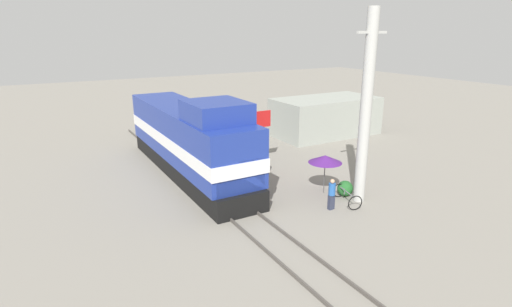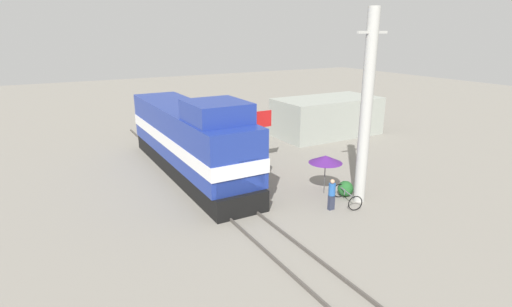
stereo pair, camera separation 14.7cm
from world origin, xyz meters
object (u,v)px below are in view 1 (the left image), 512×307
(vendor_umbrella, at_px, (325,159))
(person_bystander, at_px, (332,193))
(billboard_sign, at_px, (254,125))
(utility_pole, at_px, (366,109))
(bicycle, at_px, (347,196))
(locomotive, at_px, (190,140))

(vendor_umbrella, bearing_deg, person_bystander, -119.23)
(person_bystander, bearing_deg, billboard_sign, 90.73)
(utility_pole, xyz_separation_m, billboard_sign, (-2.08, 7.30, -1.97))
(utility_pole, relative_size, vendor_umbrella, 4.46)
(person_bystander, bearing_deg, utility_pole, 4.51)
(billboard_sign, height_order, bicycle, billboard_sign)
(bicycle, bearing_deg, utility_pole, -165.46)
(vendor_umbrella, relative_size, billboard_sign, 0.59)
(billboard_sign, distance_m, bicycle, 7.80)
(locomotive, relative_size, person_bystander, 9.14)
(utility_pole, bearing_deg, vendor_umbrella, 119.89)
(utility_pole, distance_m, bicycle, 4.48)
(vendor_umbrella, relative_size, bicycle, 1.14)
(utility_pole, relative_size, person_bystander, 6.01)
(vendor_umbrella, distance_m, bicycle, 2.28)
(vendor_umbrella, bearing_deg, utility_pole, -60.11)
(billboard_sign, xyz_separation_m, bicycle, (1.25, -7.31, -2.43))
(locomotive, height_order, billboard_sign, locomotive)
(utility_pole, height_order, bicycle, utility_pole)
(locomotive, xyz_separation_m, billboard_sign, (4.07, -0.64, 0.63))
(utility_pole, distance_m, person_bystander, 4.42)
(utility_pole, height_order, billboard_sign, utility_pole)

